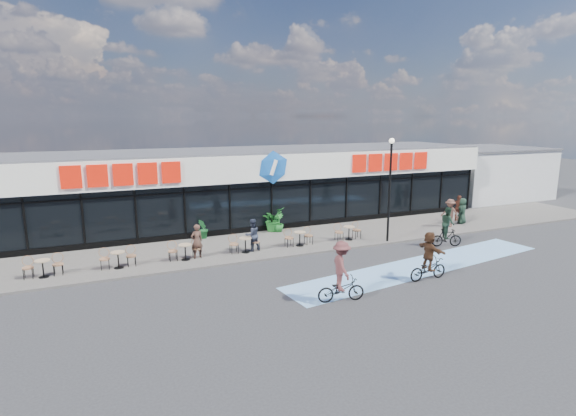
{
  "coord_description": "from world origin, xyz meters",
  "views": [
    {
      "loc": [
        -9.22,
        -16.86,
        6.63
      ],
      "look_at": [
        -0.46,
        3.5,
        2.1
      ],
      "focal_mm": 28.0,
      "sensor_mm": 36.0,
      "label": 1
    }
  ],
  "objects_px": {
    "lamp_post": "(390,181)",
    "pedestrian_b": "(459,208)",
    "patron_left": "(197,241)",
    "pedestrian_c": "(462,211)",
    "potted_plant_left": "(203,229)",
    "cyclist_a": "(429,260)",
    "patron_right": "(252,235)",
    "potted_plant_right": "(278,223)",
    "potted_plant_mid": "(273,219)",
    "cyclist_b": "(447,229)",
    "bistro_set_0": "(43,266)",
    "pedestrian_a": "(450,213)"
  },
  "relations": [
    {
      "from": "patron_left",
      "to": "pedestrian_c",
      "type": "xyz_separation_m",
      "value": [
        16.56,
        0.38,
        -0.01
      ]
    },
    {
      "from": "patron_left",
      "to": "patron_right",
      "type": "distance_m",
      "value": 2.76
    },
    {
      "from": "pedestrian_c",
      "to": "cyclist_b",
      "type": "height_order",
      "value": "cyclist_b"
    },
    {
      "from": "potted_plant_left",
      "to": "pedestrian_c",
      "type": "height_order",
      "value": "pedestrian_c"
    },
    {
      "from": "bistro_set_0",
      "to": "patron_right",
      "type": "distance_m",
      "value": 9.17
    },
    {
      "from": "potted_plant_mid",
      "to": "pedestrian_a",
      "type": "xyz_separation_m",
      "value": [
        10.17,
        -3.22,
        0.15
      ]
    },
    {
      "from": "pedestrian_b",
      "to": "cyclist_a",
      "type": "height_order",
      "value": "cyclist_a"
    },
    {
      "from": "potted_plant_left",
      "to": "cyclist_b",
      "type": "bearing_deg",
      "value": -28.39
    },
    {
      "from": "pedestrian_a",
      "to": "pedestrian_b",
      "type": "xyz_separation_m",
      "value": [
        1.54,
        0.9,
        -0.01
      ]
    },
    {
      "from": "cyclist_a",
      "to": "potted_plant_right",
      "type": "bearing_deg",
      "value": 106.63
    },
    {
      "from": "lamp_post",
      "to": "pedestrian_b",
      "type": "bearing_deg",
      "value": 16.86
    },
    {
      "from": "cyclist_a",
      "to": "cyclist_b",
      "type": "xyz_separation_m",
      "value": [
        4.17,
        3.49,
        0.04
      ]
    },
    {
      "from": "cyclist_a",
      "to": "patron_left",
      "type": "bearing_deg",
      "value": 141.94
    },
    {
      "from": "bistro_set_0",
      "to": "cyclist_a",
      "type": "height_order",
      "value": "cyclist_a"
    },
    {
      "from": "potted_plant_left",
      "to": "patron_left",
      "type": "xyz_separation_m",
      "value": [
        -1.03,
        -3.21,
        0.27
      ]
    },
    {
      "from": "potted_plant_left",
      "to": "cyclist_a",
      "type": "distance_m",
      "value": 11.97
    },
    {
      "from": "patron_left",
      "to": "patron_right",
      "type": "height_order",
      "value": "patron_left"
    },
    {
      "from": "cyclist_a",
      "to": "patron_right",
      "type": "bearing_deg",
      "value": 129.89
    },
    {
      "from": "potted_plant_right",
      "to": "pedestrian_c",
      "type": "distance_m",
      "value": 11.52
    },
    {
      "from": "potted_plant_left",
      "to": "pedestrian_c",
      "type": "distance_m",
      "value": 15.79
    },
    {
      "from": "pedestrian_c",
      "to": "pedestrian_a",
      "type": "bearing_deg",
      "value": -9.89
    },
    {
      "from": "lamp_post",
      "to": "patron_right",
      "type": "bearing_deg",
      "value": 170.59
    },
    {
      "from": "patron_right",
      "to": "pedestrian_c",
      "type": "relative_size",
      "value": 1.01
    },
    {
      "from": "patron_left",
      "to": "potted_plant_right",
      "type": "bearing_deg",
      "value": -165.13
    },
    {
      "from": "potted_plant_left",
      "to": "bistro_set_0",
      "type": "bearing_deg",
      "value": -156.59
    },
    {
      "from": "potted_plant_right",
      "to": "cyclist_b",
      "type": "distance_m",
      "value": 9.18
    },
    {
      "from": "lamp_post",
      "to": "pedestrian_b",
      "type": "height_order",
      "value": "lamp_post"
    },
    {
      "from": "bistro_set_0",
      "to": "cyclist_b",
      "type": "relative_size",
      "value": 0.74
    },
    {
      "from": "cyclist_b",
      "to": "cyclist_a",
      "type": "bearing_deg",
      "value": -140.04
    },
    {
      "from": "bistro_set_0",
      "to": "potted_plant_mid",
      "type": "xyz_separation_m",
      "value": [
        11.5,
        3.3,
        0.23
      ]
    },
    {
      "from": "potted_plant_mid",
      "to": "patron_right",
      "type": "xyz_separation_m",
      "value": [
        -2.34,
        -3.21,
        0.12
      ]
    },
    {
      "from": "potted_plant_right",
      "to": "patron_right",
      "type": "relative_size",
      "value": 0.66
    },
    {
      "from": "cyclist_b",
      "to": "patron_right",
      "type": "bearing_deg",
      "value": 162.72
    },
    {
      "from": "potted_plant_mid",
      "to": "cyclist_b",
      "type": "height_order",
      "value": "cyclist_b"
    },
    {
      "from": "potted_plant_mid",
      "to": "patron_right",
      "type": "distance_m",
      "value": 3.98
    },
    {
      "from": "lamp_post",
      "to": "pedestrian_b",
      "type": "distance_m",
      "value": 7.56
    },
    {
      "from": "pedestrian_c",
      "to": "cyclist_a",
      "type": "xyz_separation_m",
      "value": [
        -8.39,
        -6.78,
        -0.02
      ]
    },
    {
      "from": "lamp_post",
      "to": "pedestrian_a",
      "type": "relative_size",
      "value": 3.23
    },
    {
      "from": "bistro_set_0",
      "to": "pedestrian_b",
      "type": "relative_size",
      "value": 0.92
    },
    {
      "from": "bistro_set_0",
      "to": "potted_plant_right",
      "type": "height_order",
      "value": "potted_plant_right"
    },
    {
      "from": "potted_plant_mid",
      "to": "patron_left",
      "type": "xyz_separation_m",
      "value": [
        -5.1,
        -3.29,
        0.12
      ]
    },
    {
      "from": "potted_plant_mid",
      "to": "potted_plant_right",
      "type": "bearing_deg",
      "value": -44.09
    },
    {
      "from": "pedestrian_c",
      "to": "cyclist_a",
      "type": "relative_size",
      "value": 0.78
    },
    {
      "from": "patron_left",
      "to": "pedestrian_b",
      "type": "bearing_deg",
      "value": 168.52
    },
    {
      "from": "patron_left",
      "to": "pedestrian_b",
      "type": "height_order",
      "value": "pedestrian_b"
    },
    {
      "from": "potted_plant_left",
      "to": "patron_left",
      "type": "relative_size",
      "value": 0.67
    },
    {
      "from": "potted_plant_left",
      "to": "pedestrian_a",
      "type": "height_order",
      "value": "pedestrian_a"
    },
    {
      "from": "patron_left",
      "to": "pedestrian_c",
      "type": "relative_size",
      "value": 1.02
    },
    {
      "from": "potted_plant_right",
      "to": "cyclist_a",
      "type": "xyz_separation_m",
      "value": [
        2.82,
        -9.44,
        0.25
      ]
    },
    {
      "from": "potted_plant_mid",
      "to": "pedestrian_c",
      "type": "distance_m",
      "value": 11.82
    }
  ]
}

